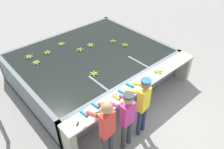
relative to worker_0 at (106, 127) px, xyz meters
name	(u,v)px	position (x,y,z in m)	size (l,w,h in m)	color
ground_plane	(142,114)	(1.61, 0.35, -1.04)	(80.00, 80.00, 0.00)	gray
wash_tank	(91,65)	(1.61, 2.66, -0.59)	(4.56, 3.74, 0.92)	slate
work_ledge	(138,92)	(1.61, 0.58, -0.39)	(4.56, 0.45, 0.92)	#A8A393
worker_0	(106,127)	(0.00, 0.00, 0.00)	(0.45, 0.73, 1.73)	#38383D
worker_1	(126,116)	(0.55, -0.02, -0.07)	(0.42, 0.72, 1.61)	#38383D
worker_2	(142,102)	(1.10, 0.02, -0.02)	(0.47, 0.74, 1.68)	navy
banana_bunch_floating_0	(125,45)	(2.78, 2.28, -0.11)	(0.27, 0.27, 0.08)	#8CB738
banana_bunch_floating_1	(29,57)	(0.06, 3.71, -0.11)	(0.28, 0.28, 0.08)	#93BC3D
banana_bunch_floating_2	(113,41)	(2.65, 2.73, -0.11)	(0.28, 0.27, 0.08)	#7FAD33
banana_bunch_floating_3	(91,45)	(1.90, 3.02, -0.11)	(0.27, 0.28, 0.08)	#8CB738
banana_bunch_floating_4	(94,74)	(1.01, 1.70, -0.11)	(0.28, 0.27, 0.08)	#93BC3D
banana_bunch_floating_5	(62,44)	(1.22, 3.74, -0.11)	(0.28, 0.28, 0.08)	#7FAD33
banana_bunch_floating_6	(47,52)	(0.60, 3.56, -0.11)	(0.28, 0.28, 0.08)	#7FAD33
banana_bunch_floating_7	(36,62)	(0.08, 3.27, -0.11)	(0.28, 0.28, 0.08)	#93BC3D
banana_bunch_floating_8	(80,50)	(1.47, 3.02, -0.11)	(0.27, 0.28, 0.08)	#93BC3D
banana_bunch_ledge_0	(158,72)	(2.39, 0.58, -0.10)	(0.28, 0.28, 0.08)	#8CB738
banana_bunch_ledge_1	(101,111)	(0.26, 0.49, -0.10)	(0.28, 0.28, 0.08)	#9EC642
knife_0	(117,94)	(0.93, 0.69, -0.11)	(0.33, 0.17, 0.02)	silver
knife_1	(79,121)	(-0.28, 0.58, -0.11)	(0.30, 0.23, 0.02)	silver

